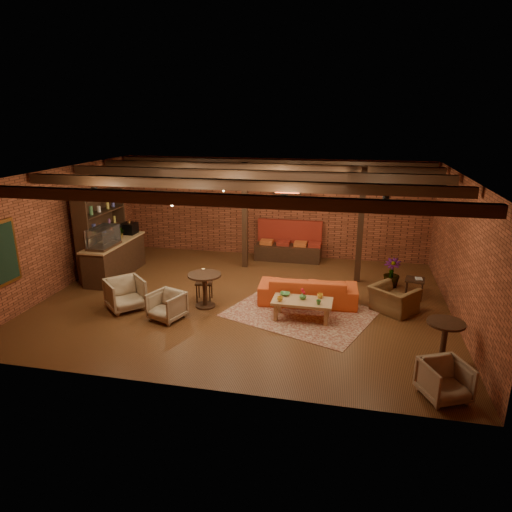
% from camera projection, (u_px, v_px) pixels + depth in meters
% --- Properties ---
extents(floor, '(10.00, 10.00, 0.00)m').
position_uv_depth(floor, '(245.00, 300.00, 11.64)').
color(floor, '#39210E').
rests_on(floor, ground).
extents(ceiling, '(10.00, 8.00, 0.02)m').
position_uv_depth(ceiling, '(244.00, 174.00, 10.69)').
color(ceiling, black).
rests_on(ceiling, wall_back).
extents(wall_back, '(10.00, 0.02, 3.20)m').
position_uv_depth(wall_back, '(273.00, 208.00, 14.90)').
color(wall_back, brown).
rests_on(wall_back, ground).
extents(wall_front, '(10.00, 0.02, 3.20)m').
position_uv_depth(wall_front, '(187.00, 302.00, 7.43)').
color(wall_front, brown).
rests_on(wall_front, ground).
extents(wall_left, '(0.02, 8.00, 3.20)m').
position_uv_depth(wall_left, '(62.00, 229.00, 12.16)').
color(wall_left, brown).
rests_on(wall_left, ground).
extents(wall_right, '(0.02, 8.00, 3.20)m').
position_uv_depth(wall_right, '(462.00, 252.00, 10.17)').
color(wall_right, brown).
rests_on(wall_right, ground).
extents(ceiling_beams, '(9.80, 6.40, 0.22)m').
position_uv_depth(ceiling_beams, '(244.00, 179.00, 10.72)').
color(ceiling_beams, black).
rests_on(ceiling_beams, ceiling).
extents(ceiling_pipe, '(9.60, 0.12, 0.12)m').
position_uv_depth(ceiling_pipe, '(258.00, 179.00, 12.29)').
color(ceiling_pipe, black).
rests_on(ceiling_pipe, ceiling).
extents(post_left, '(0.16, 0.16, 3.20)m').
position_uv_depth(post_left, '(245.00, 216.00, 13.71)').
color(post_left, black).
rests_on(post_left, ground).
extents(post_right, '(0.16, 0.16, 3.20)m').
position_uv_depth(post_right, '(360.00, 226.00, 12.47)').
color(post_right, black).
rests_on(post_right, ground).
extents(service_counter, '(0.80, 2.50, 1.60)m').
position_uv_depth(service_counter, '(114.00, 249.00, 13.16)').
color(service_counter, black).
rests_on(service_counter, ground).
extents(plant_counter, '(0.35, 0.39, 0.30)m').
position_uv_depth(plant_counter, '(120.00, 234.00, 13.20)').
color(plant_counter, '#337F33').
rests_on(plant_counter, service_counter).
extents(shelving_hutch, '(0.52, 2.00, 2.40)m').
position_uv_depth(shelving_hutch, '(102.00, 234.00, 13.21)').
color(shelving_hutch, black).
rests_on(shelving_hutch, ground).
extents(chalkboard_menu, '(0.08, 0.96, 1.46)m').
position_uv_depth(chalkboard_menu, '(1.00, 254.00, 10.00)').
color(chalkboard_menu, black).
rests_on(chalkboard_menu, wall_left).
extents(banquette, '(2.10, 0.70, 1.00)m').
position_uv_depth(banquette, '(288.00, 245.00, 14.69)').
color(banquette, maroon).
rests_on(banquette, ground).
extents(service_sign, '(0.86, 0.06, 0.30)m').
position_uv_depth(service_sign, '(287.00, 190.00, 13.72)').
color(service_sign, '#FF4519').
rests_on(service_sign, ceiling).
extents(ceiling_spotlights, '(6.40, 4.40, 0.28)m').
position_uv_depth(ceiling_spotlights, '(244.00, 188.00, 10.79)').
color(ceiling_spotlights, black).
rests_on(ceiling_spotlights, ceiling).
extents(rug, '(3.84, 3.41, 0.01)m').
position_uv_depth(rug, '(300.00, 313.00, 10.86)').
color(rug, maroon).
rests_on(rug, floor).
extents(sofa, '(2.47, 1.08, 0.71)m').
position_uv_depth(sofa, '(308.00, 290.00, 11.34)').
color(sofa, '#CC461C').
rests_on(sofa, floor).
extents(coffee_table, '(1.37, 0.69, 0.72)m').
position_uv_depth(coffee_table, '(302.00, 302.00, 10.44)').
color(coffee_table, '#9D7049').
rests_on(coffee_table, floor).
extents(side_table_lamp, '(0.46, 0.46, 0.85)m').
position_uv_depth(side_table_lamp, '(204.00, 276.00, 11.42)').
color(side_table_lamp, black).
rests_on(side_table_lamp, floor).
extents(round_table_left, '(0.81, 0.81, 0.84)m').
position_uv_depth(round_table_left, '(205.00, 285.00, 11.07)').
color(round_table_left, black).
rests_on(round_table_left, floor).
extents(armchair_a, '(1.12, 1.12, 0.84)m').
position_uv_depth(armchair_a, '(125.00, 293.00, 10.98)').
color(armchair_a, '#BEAB93').
rests_on(armchair_a, floor).
extents(armchair_b, '(0.88, 0.85, 0.72)m').
position_uv_depth(armchair_b, '(167.00, 305.00, 10.45)').
color(armchair_b, '#BEAB93').
rests_on(armchair_b, floor).
extents(armchair_right, '(1.16, 1.10, 0.85)m').
position_uv_depth(armchair_right, '(394.00, 295.00, 10.80)').
color(armchair_right, brown).
rests_on(armchair_right, floor).
extents(side_table_book, '(0.55, 0.55, 0.55)m').
position_uv_depth(side_table_book, '(415.00, 280.00, 11.60)').
color(side_table_book, black).
rests_on(side_table_book, floor).
extents(round_table_right, '(0.70, 0.70, 0.82)m').
position_uv_depth(round_table_right, '(445.00, 335.00, 8.60)').
color(round_table_right, black).
rests_on(round_table_right, floor).
extents(armchair_far, '(0.91, 0.89, 0.72)m').
position_uv_depth(armchair_far, '(445.00, 379.00, 7.52)').
color(armchair_far, '#BEAB93').
rests_on(armchair_far, floor).
extents(plant_tall, '(1.68, 1.68, 2.40)m').
position_uv_depth(plant_tall, '(394.00, 245.00, 12.17)').
color(plant_tall, '#4C7F4C').
rests_on(plant_tall, floor).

